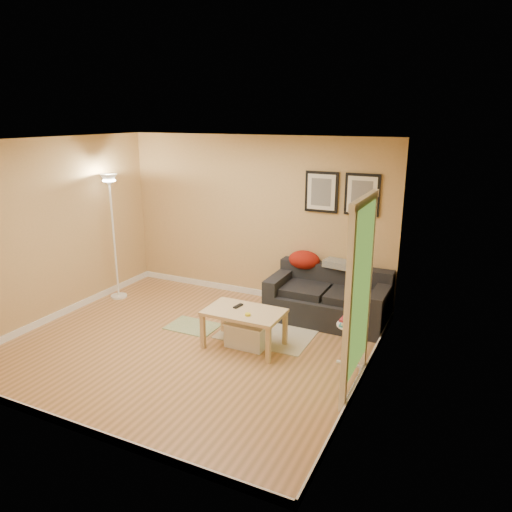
% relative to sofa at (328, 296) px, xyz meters
% --- Properties ---
extents(floor, '(4.50, 4.50, 0.00)m').
position_rel_sofa_xyz_m(floor, '(-1.38, -1.53, -0.38)').
color(floor, tan).
rests_on(floor, ground).
extents(ceiling, '(4.50, 4.50, 0.00)m').
position_rel_sofa_xyz_m(ceiling, '(-1.38, -1.53, 2.23)').
color(ceiling, white).
rests_on(ceiling, wall_back).
extents(wall_back, '(4.50, 0.00, 4.50)m').
position_rel_sofa_xyz_m(wall_back, '(-1.38, 0.47, 0.92)').
color(wall_back, tan).
rests_on(wall_back, ground).
extents(wall_front, '(4.50, 0.00, 4.50)m').
position_rel_sofa_xyz_m(wall_front, '(-1.38, -3.53, 0.92)').
color(wall_front, tan).
rests_on(wall_front, ground).
extents(wall_left, '(0.00, 4.00, 4.00)m').
position_rel_sofa_xyz_m(wall_left, '(-3.63, -1.53, 0.92)').
color(wall_left, tan).
rests_on(wall_left, ground).
extents(wall_right, '(0.00, 4.00, 4.00)m').
position_rel_sofa_xyz_m(wall_right, '(0.87, -1.53, 0.92)').
color(wall_right, tan).
rests_on(wall_right, ground).
extents(baseboard_back, '(4.50, 0.02, 0.10)m').
position_rel_sofa_xyz_m(baseboard_back, '(-1.38, 0.46, -0.33)').
color(baseboard_back, white).
rests_on(baseboard_back, ground).
extents(baseboard_front, '(4.50, 0.02, 0.10)m').
position_rel_sofa_xyz_m(baseboard_front, '(-1.38, -3.52, -0.33)').
color(baseboard_front, white).
rests_on(baseboard_front, ground).
extents(baseboard_left, '(0.02, 4.00, 0.10)m').
position_rel_sofa_xyz_m(baseboard_left, '(-3.62, -1.53, -0.33)').
color(baseboard_left, white).
rests_on(baseboard_left, ground).
extents(baseboard_right, '(0.02, 4.00, 0.10)m').
position_rel_sofa_xyz_m(baseboard_right, '(0.86, -1.53, -0.33)').
color(baseboard_right, white).
rests_on(baseboard_right, ground).
extents(sofa, '(1.70, 0.90, 0.75)m').
position_rel_sofa_xyz_m(sofa, '(0.00, 0.00, 0.00)').
color(sofa, black).
rests_on(sofa, ground).
extents(red_throw, '(0.48, 0.36, 0.28)m').
position_rel_sofa_xyz_m(red_throw, '(-0.49, 0.31, 0.40)').
color(red_throw, maroon).
rests_on(red_throw, sofa).
extents(plaid_throw, '(0.45, 0.32, 0.10)m').
position_rel_sofa_xyz_m(plaid_throw, '(0.05, 0.31, 0.41)').
color(plaid_throw, tan).
rests_on(plaid_throw, sofa).
extents(framed_print_left, '(0.50, 0.04, 0.60)m').
position_rel_sofa_xyz_m(framed_print_left, '(-0.30, 0.45, 1.43)').
color(framed_print_left, black).
rests_on(framed_print_left, wall_back).
extents(framed_print_right, '(0.50, 0.04, 0.60)m').
position_rel_sofa_xyz_m(framed_print_right, '(0.30, 0.45, 1.43)').
color(framed_print_right, black).
rests_on(framed_print_right, wall_back).
extents(area_rug, '(1.25, 0.85, 0.01)m').
position_rel_sofa_xyz_m(area_rug, '(-0.60, -0.83, -0.37)').
color(area_rug, beige).
rests_on(area_rug, ground).
extents(green_runner, '(0.70, 0.50, 0.01)m').
position_rel_sofa_xyz_m(green_runner, '(-1.64, -1.06, -0.37)').
color(green_runner, '#668C4C').
rests_on(green_runner, ground).
extents(coffee_table, '(1.02, 0.66, 0.50)m').
position_rel_sofa_xyz_m(coffee_table, '(-0.72, -1.27, -0.13)').
color(coffee_table, tan).
rests_on(coffee_table, ground).
extents(remote_control, '(0.08, 0.17, 0.02)m').
position_rel_sofa_xyz_m(remote_control, '(-0.84, -1.19, 0.13)').
color(remote_control, black).
rests_on(remote_control, coffee_table).
extents(tape_roll, '(0.07, 0.07, 0.03)m').
position_rel_sofa_xyz_m(tape_roll, '(-0.60, -1.39, 0.14)').
color(tape_roll, yellow).
rests_on(tape_roll, coffee_table).
extents(storage_bin, '(0.53, 0.39, 0.33)m').
position_rel_sofa_xyz_m(storage_bin, '(-0.69, -1.22, -0.21)').
color(storage_bin, white).
rests_on(storage_bin, ground).
extents(side_table, '(0.35, 0.35, 0.53)m').
position_rel_sofa_xyz_m(side_table, '(0.64, -1.16, -0.11)').
color(side_table, white).
rests_on(side_table, ground).
extents(book_stack, '(0.28, 0.31, 0.08)m').
position_rel_sofa_xyz_m(book_stack, '(0.62, -1.17, 0.19)').
color(book_stack, teal).
rests_on(book_stack, side_table).
extents(floor_lamp, '(0.26, 0.26, 2.03)m').
position_rel_sofa_xyz_m(floor_lamp, '(-3.38, -0.59, 0.58)').
color(floor_lamp, white).
rests_on(floor_lamp, ground).
extents(doorway, '(0.12, 1.01, 2.13)m').
position_rel_sofa_xyz_m(doorway, '(0.82, -1.68, 0.65)').
color(doorway, white).
rests_on(doorway, ground).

